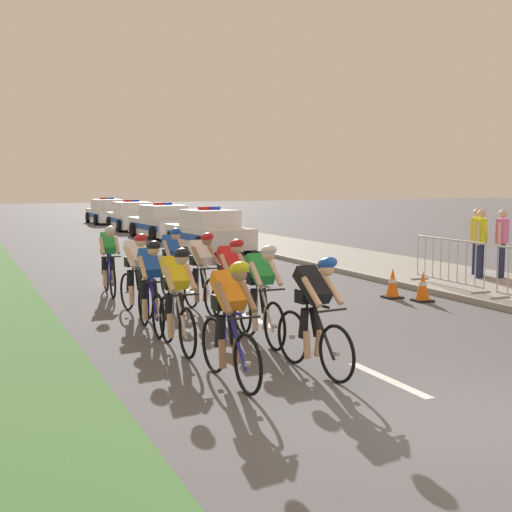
{
  "coord_description": "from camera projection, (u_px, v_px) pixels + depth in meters",
  "views": [
    {
      "loc": [
        -4.76,
        -4.72,
        2.41
      ],
      "look_at": [
        0.18,
        6.02,
        1.1
      ],
      "focal_mm": 45.67,
      "sensor_mm": 36.0,
      "label": 1
    }
  ],
  "objects": [
    {
      "name": "cyclist_seventh",
      "position": [
        136.0,
        273.0,
        11.93
      ],
      "size": [
        0.45,
        1.72,
        1.56
      ],
      "color": "black",
      "rests_on": "ground"
    },
    {
      "name": "spectator_closest",
      "position": [
        481.0,
        239.0,
        15.85
      ],
      "size": [
        0.49,
        0.37,
        1.68
      ],
      "color": "#23284C",
      "rests_on": "sidewalk_slab"
    },
    {
      "name": "lane_markings_centre",
      "position": [
        254.0,
        319.0,
        11.67
      ],
      "size": [
        0.14,
        17.6,
        0.01
      ],
      "color": "white",
      "rests_on": "ground"
    },
    {
      "name": "traffic_cone_mid",
      "position": [
        393.0,
        283.0,
        13.79
      ],
      "size": [
        0.36,
        0.36,
        0.64
      ],
      "color": "black",
      "rests_on": "ground"
    },
    {
      "name": "cyclist_eighth",
      "position": [
        202.0,
        271.0,
        12.17
      ],
      "size": [
        0.44,
        1.72,
        1.56
      ],
      "color": "black",
      "rests_on": "ground"
    },
    {
      "name": "cyclist_third",
      "position": [
        177.0,
        297.0,
        9.37
      ],
      "size": [
        0.42,
        1.72,
        1.56
      ],
      "color": "black",
      "rests_on": "ground"
    },
    {
      "name": "cyclist_fourth",
      "position": [
        261.0,
        292.0,
        9.8
      ],
      "size": [
        0.42,
        1.72,
        1.56
      ],
      "color": "black",
      "rests_on": "ground"
    },
    {
      "name": "police_car_third",
      "position": [
        131.0,
        217.0,
        34.07
      ],
      "size": [
        2.07,
        4.43,
        1.59
      ],
      "color": "white",
      "rests_on": "ground"
    },
    {
      "name": "cyclist_fifth",
      "position": [
        150.0,
        285.0,
        10.54
      ],
      "size": [
        0.42,
        1.72,
        1.56
      ],
      "color": "black",
      "rests_on": "ground"
    },
    {
      "name": "sidewalk_slab",
      "position": [
        325.0,
        254.0,
        21.8
      ],
      "size": [
        3.63,
        60.0,
        0.12
      ],
      "primitive_type": "cube",
      "color": "gray",
      "rests_on": "ground"
    },
    {
      "name": "cyclist_ninth",
      "position": [
        109.0,
        259.0,
        14.09
      ],
      "size": [
        0.43,
        1.72,
        1.56
      ],
      "color": "black",
      "rests_on": "ground"
    },
    {
      "name": "kerb_edge",
      "position": [
        279.0,
        257.0,
        21.08
      ],
      "size": [
        0.16,
        60.0,
        0.13
      ],
      "primitive_type": "cube",
      "color": "#9E9E99",
      "rests_on": "ground"
    },
    {
      "name": "ground_plane",
      "position": [
        491.0,
        426.0,
        6.51
      ],
      "size": [
        160.0,
        160.0,
        0.0
      ],
      "primitive_type": "plane",
      "color": "#56565B"
    },
    {
      "name": "cyclist_second",
      "position": [
        315.0,
        313.0,
        8.26
      ],
      "size": [
        0.44,
        1.72,
        1.56
      ],
      "color": "black",
      "rests_on": "ground"
    },
    {
      "name": "spectator_back",
      "position": [
        476.0,
        236.0,
        16.51
      ],
      "size": [
        0.48,
        0.38,
        1.68
      ],
      "color": "#23284C",
      "rests_on": "sidewalk_slab"
    },
    {
      "name": "police_car_nearest",
      "position": [
        208.0,
        232.0,
        23.69
      ],
      "size": [
        2.21,
        4.5,
        1.59
      ],
      "color": "white",
      "rests_on": "ground"
    },
    {
      "name": "police_car_furthest",
      "position": [
        107.0,
        212.0,
        39.62
      ],
      "size": [
        2.01,
        4.41,
        1.59
      ],
      "color": "silver",
      "rests_on": "ground"
    },
    {
      "name": "cyclist_tenth",
      "position": [
        172.0,
        263.0,
        13.42
      ],
      "size": [
        0.42,
        1.72,
        1.56
      ],
      "color": "black",
      "rests_on": "ground"
    },
    {
      "name": "traffic_cone_near",
      "position": [
        423.0,
        286.0,
        13.39
      ],
      "size": [
        0.36,
        0.36,
        0.64
      ],
      "color": "black",
      "rests_on": "ground"
    },
    {
      "name": "cyclist_lead",
      "position": [
        230.0,
        320.0,
        7.81
      ],
      "size": [
        0.42,
        1.72,
        1.56
      ],
      "color": "black",
      "rests_on": "ground"
    },
    {
      "name": "cyclist_sixth",
      "position": [
        231.0,
        282.0,
        10.84
      ],
      "size": [
        0.42,
        1.72,
        1.56
      ],
      "color": "black",
      "rests_on": "ground"
    },
    {
      "name": "crowd_barrier_middle",
      "position": [
        449.0,
        263.0,
        14.64
      ],
      "size": [
        0.59,
        2.32,
        1.07
      ],
      "color": "#B7BABF",
      "rests_on": "sidewalk_slab"
    },
    {
      "name": "police_car_second",
      "position": [
        162.0,
        223.0,
        28.98
      ],
      "size": [
        2.2,
        4.5,
        1.59
      ],
      "color": "silver",
      "rests_on": "ground"
    },
    {
      "name": "spectator_middle",
      "position": [
        502.0,
        239.0,
        15.85
      ],
      "size": [
        0.5,
        0.36,
        1.68
      ],
      "color": "#23284C",
      "rests_on": "sidewalk_slab"
    }
  ]
}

